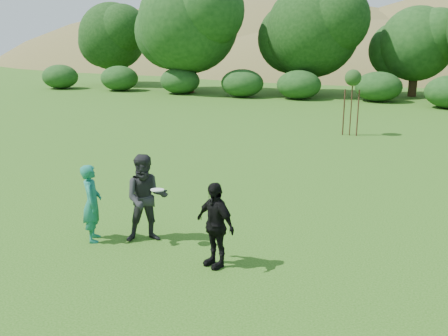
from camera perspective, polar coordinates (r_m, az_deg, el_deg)
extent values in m
plane|color=#19470C|center=(9.93, -6.85, -10.25)|extent=(120.00, 120.00, 0.00)
imported|color=#19715B|center=(10.78, -14.86, -3.90)|extent=(0.65, 0.72, 1.65)
imported|color=#242527|center=(10.49, -8.87, -3.45)|extent=(1.15, 1.08, 1.87)
imported|color=black|center=(9.28, -1.05, -6.49)|extent=(1.04, 0.76, 1.63)
cylinder|color=white|center=(10.10, -7.63, -2.49)|extent=(0.27, 0.27, 0.05)
cylinder|color=#382116|center=(22.40, 14.33, 6.78)|extent=(0.05, 0.05, 2.50)
sphere|color=#214318|center=(22.28, 14.53, 9.96)|extent=(0.70, 0.70, 0.70)
cylinder|color=#3A2217|center=(22.48, 13.53, 6.21)|extent=(0.06, 0.06, 2.00)
cylinder|color=#3F2518|center=(22.40, 15.05, 6.08)|extent=(0.06, 0.06, 2.00)
ellipsoid|color=olive|center=(84.78, 2.02, 3.67)|extent=(110.00, 70.00, 44.00)
ellipsoid|color=olive|center=(67.52, 14.41, 4.15)|extent=(80.00, 50.00, 28.00)
cylinder|color=#3A2616|center=(46.26, -12.44, 10.86)|extent=(0.65, 0.65, 2.62)
sphere|color=#194214|center=(46.17, -12.64, 14.46)|extent=(5.80, 5.80, 5.80)
cylinder|color=#3A2616|center=(39.04, -3.97, 10.89)|extent=(0.73, 0.73, 3.15)
sphere|color=#194214|center=(38.97, -4.07, 16.26)|extent=(7.54, 7.54, 7.54)
cylinder|color=#3A2616|center=(37.86, 9.92, 10.32)|extent=(0.68, 0.68, 2.80)
sphere|color=#194214|center=(37.76, 10.14, 15.25)|extent=(6.73, 6.73, 6.73)
cylinder|color=#3A2616|center=(38.93, 20.80, 9.32)|extent=(0.60, 0.60, 2.27)
sphere|color=#194214|center=(38.81, 21.15, 13.10)|extent=(5.22, 5.22, 5.22)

